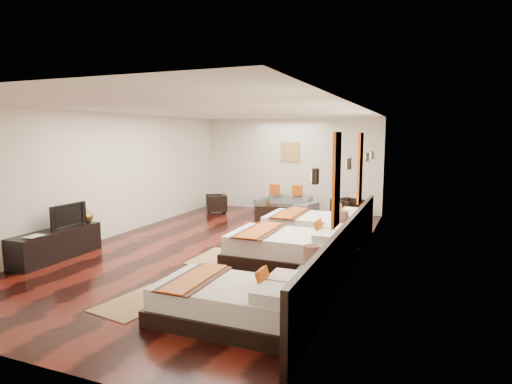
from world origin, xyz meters
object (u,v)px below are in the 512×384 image
at_px(armchair_right, 347,210).
at_px(coffee_table, 274,212).
at_px(figurine, 85,215).
at_px(sofa, 286,204).
at_px(tv, 65,216).
at_px(bed_near, 232,302).
at_px(bed_far, 317,227).
at_px(nightstand_b, 341,242).
at_px(bed_mid, 292,248).
at_px(nightstand_a, 311,282).
at_px(book, 29,236).
at_px(table_plant, 268,201).
at_px(armchair_left, 216,203).
at_px(tv_console, 56,244).

xyz_separation_m(armchair_right, coffee_table, (-1.90, -0.56, -0.11)).
xyz_separation_m(figurine, sofa, (2.55, 5.29, -0.44)).
xyz_separation_m(tv, coffee_table, (2.50, 4.80, -0.59)).
relative_size(bed_near, bed_far, 0.85).
height_order(bed_far, sofa, bed_far).
bearing_deg(bed_near, sofa, 102.78).
relative_size(armchair_right, coffee_table, 0.68).
distance_m(nightstand_b, coffee_table, 3.82).
xyz_separation_m(bed_near, tv, (-4.14, 1.41, 0.54)).
height_order(figurine, armchair_right, figurine).
relative_size(bed_mid, nightstand_b, 2.48).
relative_size(bed_far, armchair_right, 3.28).
height_order(nightstand_b, sofa, nightstand_b).
relative_size(bed_far, figurine, 7.04).
xyz_separation_m(nightstand_a, book, (-4.94, -0.35, 0.28)).
bearing_deg(table_plant, tv, -116.58).
relative_size(bed_far, nightstand_b, 2.47).
xyz_separation_m(bed_far, nightstand_a, (0.75, -3.41, -0.01)).
relative_size(nightstand_b, sofa, 0.48).
height_order(bed_far, nightstand_a, bed_far).
bearing_deg(nightstand_a, bed_far, 102.34).
bearing_deg(bed_mid, bed_far, 90.00).
bearing_deg(bed_near, tv, 161.21).
xyz_separation_m(armchair_left, armchair_right, (3.85, 0.21, 0.03)).
bearing_deg(armchair_right, tv_console, 172.75).
bearing_deg(bed_far, armchair_left, 148.96).
height_order(tv, table_plant, tv).
relative_size(bed_near, sofa, 1.02).
bearing_deg(book, coffee_table, 65.45).
height_order(nightstand_b, tv, tv).
relative_size(bed_near, figurine, 6.00).
height_order(figurine, coffee_table, figurine).
bearing_deg(nightstand_b, coffee_table, 128.86).
relative_size(figurine, sofa, 0.17).
distance_m(bed_mid, figurine, 4.25).
relative_size(book, armchair_right, 0.45).
bearing_deg(nightstand_a, coffee_table, 114.64).
bearing_deg(bed_far, nightstand_b, -57.26).
height_order(tv_console, coffee_table, tv_console).
bearing_deg(nightstand_a, table_plant, 116.21).
relative_size(bed_mid, armchair_right, 3.30).
distance_m(book, coffee_table, 6.14).
bearing_deg(nightstand_b, figurine, -165.63).
bearing_deg(figurine, tv, -84.85).
bearing_deg(figurine, table_plant, 59.93).
distance_m(armchair_right, table_plant, 2.15).
height_order(bed_mid, nightstand_b, nightstand_b).
distance_m(bed_near, table_plant, 6.39).
bearing_deg(figurine, bed_mid, 7.42).
height_order(tv_console, armchair_left, same).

